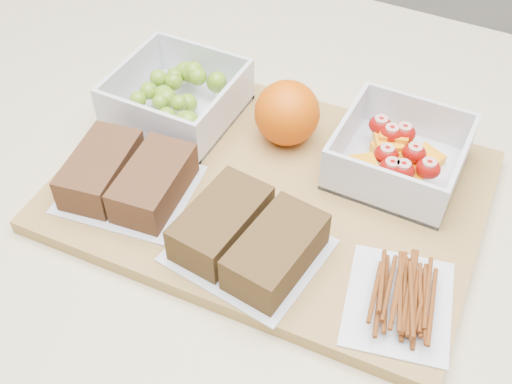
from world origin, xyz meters
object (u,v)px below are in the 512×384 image
Objects in this scene: cutting_board at (270,191)px; pretzel_bag at (401,296)px; fruit_container at (398,156)px; sandwich_bag_center at (248,238)px; grape_container at (179,96)px; sandwich_bag_left at (127,177)px; orange at (287,113)px.

pretzel_bag reaches higher than cutting_board.
fruit_container is 0.19m from sandwich_bag_center.
cutting_board is 3.26× the size of grape_container.
fruit_container is 0.27m from sandwich_bag_left.
orange is (-0.12, -0.01, 0.01)m from fruit_container.
sandwich_bag_left is at bearing 173.79° from sandwich_bag_center.
cutting_board is 2.93× the size of sandwich_bag_center.
fruit_container is at bearing 32.83° from sandwich_bag_left.
fruit_container is at bearing 4.79° from grape_container.
cutting_board is at bearing 102.75° from sandwich_bag_center.
sandwich_bag_left reaches higher than pretzel_bag.
cutting_board is 5.99× the size of orange.
grape_container is 0.13m from sandwich_bag_left.
sandwich_bag_left is 1.12× the size of pretzel_bag.
orange is (-0.02, 0.07, 0.04)m from cutting_board.
pretzel_bag is at bearing -40.41° from orange.
sandwich_bag_center is at bearing -118.06° from fruit_container.
sandwich_bag_center is at bearing -79.59° from cutting_board.
grape_container is 0.13m from orange.
sandwich_bag_center is (-0.09, -0.16, -0.00)m from fruit_container.
fruit_container reaches higher than sandwich_bag_center.
sandwich_bag_center reaches higher than sandwich_bag_left.
sandwich_bag_left is at bearing -152.85° from cutting_board.
cutting_board is 0.16m from grape_container.
sandwich_bag_center is at bearing -77.35° from orange.
orange is (0.13, 0.02, 0.01)m from grape_container.
grape_container is (-0.14, 0.06, 0.03)m from cutting_board.
orange is 0.16m from sandwich_bag_center.
pretzel_bag is at bearing 3.00° from sandwich_bag_center.
sandwich_bag_left is (-0.23, -0.15, -0.00)m from fruit_container.
fruit_container is at bearing 34.05° from cutting_board.
cutting_board is 0.09m from sandwich_bag_center.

